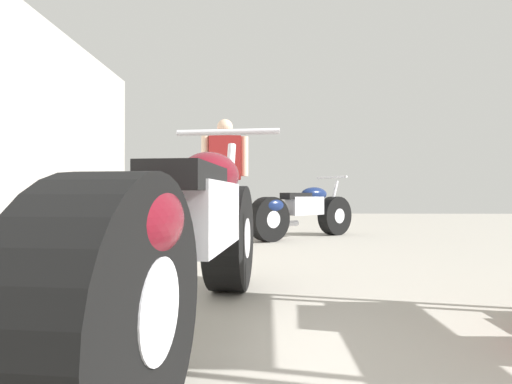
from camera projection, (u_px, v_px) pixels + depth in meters
ground_plane at (225, 258)px, 3.74m from camera, size 18.12×18.12×0.00m
motorcycle_maroon_cruiser at (196, 238)px, 1.67m from camera, size 0.67×2.26×1.05m
motorcycle_black_naked at (302, 211)px, 5.47m from camera, size 1.62×1.42×0.92m
mechanic_in_blue at (225, 170)px, 5.70m from camera, size 0.72×0.31×1.78m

